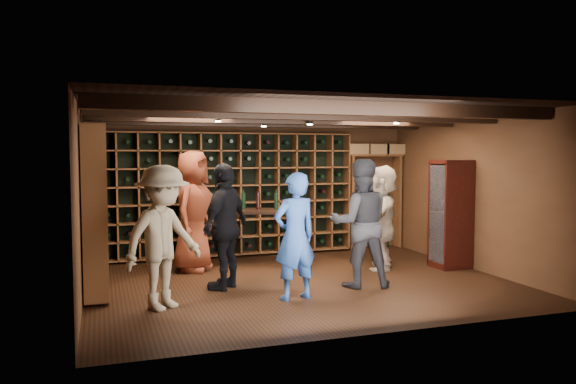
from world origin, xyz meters
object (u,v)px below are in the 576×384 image
object	(u,v)px
display_cabinet	(451,216)
guest_woman_black	(225,226)
guest_khaki	(163,237)
guest_red_floral	(193,211)
man_grey_suit	(360,223)
man_blue_shirt	(295,236)
tasting_table	(261,216)
guest_beige	(382,217)

from	to	relation	value
display_cabinet	guest_woman_black	world-z (taller)	guest_woman_black
guest_khaki	display_cabinet	bearing A→B (deg)	-23.02
guest_woman_black	guest_red_floral	bearing A→B (deg)	-126.98
man_grey_suit	guest_khaki	xyz separation A→B (m)	(-2.77, -0.27, -0.03)
man_grey_suit	guest_red_floral	xyz separation A→B (m)	(-2.08, 1.82, 0.06)
display_cabinet	guest_red_floral	distance (m)	4.22
man_blue_shirt	man_grey_suit	bearing A→B (deg)	-172.34
display_cabinet	guest_woman_black	distance (m)	3.84
guest_red_floral	guest_khaki	world-z (taller)	guest_red_floral
guest_khaki	man_grey_suit	bearing A→B (deg)	-29.26
guest_khaki	tasting_table	xyz separation A→B (m)	(1.88, 2.31, -0.06)
guest_red_floral	guest_beige	bearing A→B (deg)	-72.97
guest_red_floral	guest_khaki	distance (m)	2.20
guest_khaki	man_blue_shirt	bearing A→B (deg)	-38.41
guest_red_floral	guest_beige	distance (m)	3.07
guest_red_floral	tasting_table	bearing A→B (deg)	-47.58
man_grey_suit	guest_woman_black	size ratio (longest dim) A/B	1.03
tasting_table	guest_red_floral	bearing A→B (deg)	-147.67
guest_khaki	guest_beige	distance (m)	3.87
guest_beige	display_cabinet	bearing A→B (deg)	107.65
man_blue_shirt	man_grey_suit	xyz separation A→B (m)	(1.11, 0.38, 0.08)
guest_woman_black	guest_khaki	world-z (taller)	guest_woman_black
display_cabinet	man_blue_shirt	bearing A→B (deg)	-160.41
guest_woman_black	guest_beige	distance (m)	2.77
display_cabinet	guest_beige	size ratio (longest dim) A/B	1.03
man_blue_shirt	guest_beige	world-z (taller)	guest_beige
man_grey_suit	guest_khaki	size ratio (longest dim) A/B	1.03
man_grey_suit	guest_beige	distance (m)	1.35
man_blue_shirt	guest_red_floral	world-z (taller)	guest_red_floral
man_blue_shirt	guest_beige	distance (m)	2.43
man_blue_shirt	guest_red_floral	size ratio (longest dim) A/B	0.85
guest_beige	guest_red_floral	bearing A→B (deg)	-73.13
display_cabinet	guest_woman_black	size ratio (longest dim) A/B	1.00
man_blue_shirt	guest_woman_black	bearing A→B (deg)	-60.97
display_cabinet	guest_red_floral	world-z (taller)	guest_red_floral
guest_khaki	guest_red_floral	bearing A→B (deg)	36.81
man_grey_suit	guest_red_floral	size ratio (longest dim) A/B	0.94
man_grey_suit	tasting_table	size ratio (longest dim) A/B	1.31
man_blue_shirt	tasting_table	size ratio (longest dim) A/B	1.20
display_cabinet	guest_khaki	world-z (taller)	guest_khaki
man_blue_shirt	guest_khaki	bearing A→B (deg)	-14.55
display_cabinet	guest_red_floral	size ratio (longest dim) A/B	0.91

